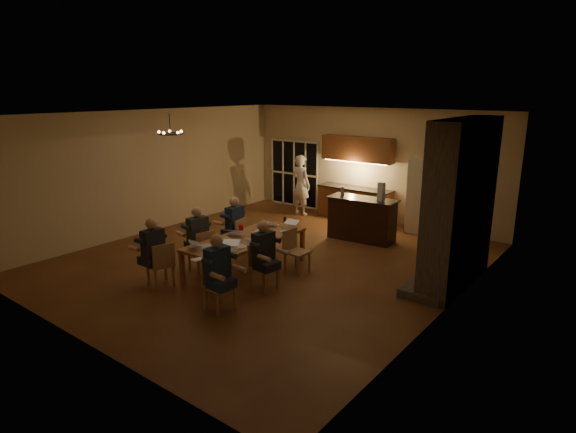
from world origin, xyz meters
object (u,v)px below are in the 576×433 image
(person_right_near, at_px, (218,273))
(chair_right_far, at_px, (297,251))
(refrigerator, at_px, (428,196))
(person_right_mid, at_px, (264,256))
(laptop_f, at_px, (289,224))
(mug_front, at_px, (227,240))
(laptop_d, at_px, (255,235))
(bar_blender, at_px, (381,192))
(chair_left_near, at_px, (160,264))
(person_left_far, at_px, (235,226))
(chair_right_near, at_px, (220,286))
(mug_mid, at_px, (267,229))
(laptop_b, at_px, (229,245))
(laptop_e, at_px, (272,220))
(can_cola, at_px, (285,220))
(laptop_a, at_px, (200,243))
(chair_left_far, at_px, (233,237))
(chair_left_mid, at_px, (201,250))
(person_left_mid, at_px, (198,239))
(person_left_near, at_px, (154,253))
(mug_back, at_px, (260,225))
(redcup_far, at_px, (295,221))
(redcup_near, at_px, (216,255))
(standing_person, at_px, (301,185))
(redcup_mid, at_px, (241,227))
(bar_bottle, at_px, (342,192))
(laptop_c, at_px, (236,230))
(plate_near, at_px, (240,247))
(can_silver, at_px, (227,243))
(chair_right_mid, at_px, (264,267))
(plate_far, at_px, (285,232))
(plate_left, at_px, (207,246))
(bar_island, at_px, (362,219))
(dining_table, at_px, (246,255))
(chandelier, at_px, (170,134))

(person_right_near, bearing_deg, chair_right_far, 4.67)
(refrigerator, height_order, person_right_mid, refrigerator)
(laptop_f, height_order, mug_front, laptop_f)
(laptop_d, relative_size, bar_blender, 0.72)
(chair_left_near, xyz_separation_m, bar_blender, (2.11, 4.98, 0.86))
(refrigerator, distance_m, person_left_far, 5.18)
(chair_right_near, height_order, mug_mid, chair_right_near)
(chair_left_near, xyz_separation_m, laptop_b, (1.14, 0.76, 0.42))
(laptop_e, distance_m, can_cola, 0.38)
(chair_left_near, distance_m, bar_blender, 5.48)
(chair_right_near, bearing_deg, mug_mid, 27.58)
(laptop_a, bearing_deg, mug_mid, -66.42)
(chair_left_far, bearing_deg, chair_left_mid, -5.46)
(person_right_mid, height_order, can_cola, person_right_mid)
(person_left_mid, relative_size, laptop_b, 4.31)
(person_left_near, relative_size, mug_back, 13.80)
(redcup_far, distance_m, bar_blender, 2.32)
(laptop_a, height_order, laptop_f, same)
(chair_left_near, height_order, redcup_near, chair_left_near)
(person_right_mid, height_order, mug_front, person_right_mid)
(standing_person, bearing_deg, mug_back, 122.37)
(laptop_a, relative_size, redcup_mid, 2.67)
(bar_bottle, bearing_deg, laptop_c, -99.71)
(laptop_c, bearing_deg, plate_near, 114.76)
(chair_left_mid, distance_m, laptop_d, 1.25)
(can_silver, bearing_deg, laptop_f, 82.61)
(chair_right_mid, xyz_separation_m, person_left_mid, (-1.73, -0.08, 0.24))
(plate_far, bearing_deg, mug_front, -110.96)
(laptop_f, distance_m, plate_left, 2.01)
(person_left_mid, relative_size, mug_back, 13.80)
(chair_right_near, distance_m, laptop_d, 1.71)
(person_right_near, xyz_separation_m, laptop_e, (-1.04, 2.69, 0.17))
(plate_far, bearing_deg, can_cola, 129.24)
(redcup_mid, bearing_deg, bar_island, 67.85)
(laptop_b, xyz_separation_m, plate_far, (0.08, 1.61, -0.10))
(chair_left_near, distance_m, laptop_b, 1.43)
(person_left_near, relative_size, bar_blender, 3.09)
(dining_table, xyz_separation_m, laptop_c, (-0.30, 0.03, 0.49))
(mug_front, relative_size, plate_near, 0.39)
(mug_mid, relative_size, bar_blender, 0.22)
(laptop_c, bearing_deg, person_right_mid, 133.03)
(redcup_mid, bearing_deg, can_silver, -61.24)
(person_left_near, relative_size, laptop_b, 4.31)
(laptop_d, xyz_separation_m, plate_near, (0.06, -0.50, -0.10))
(chair_right_near, distance_m, chandelier, 4.04)
(chair_right_mid, relative_size, can_cola, 7.42)
(refrigerator, height_order, chair_left_near, refrigerator)
(can_cola, bearing_deg, chair_right_far, -39.45)
(bar_island, xyz_separation_m, redcup_far, (-0.63, -1.95, 0.27))
(person_left_mid, height_order, plate_left, person_left_mid)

